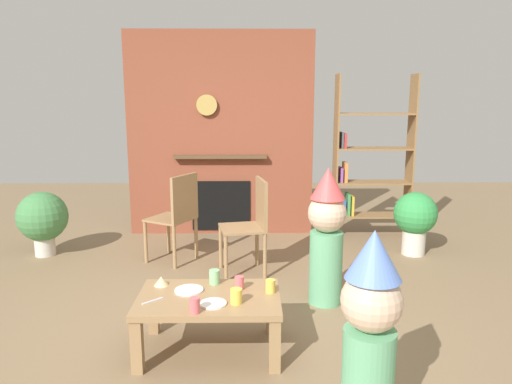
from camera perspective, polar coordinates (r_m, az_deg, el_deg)
name	(u,v)px	position (r m, az deg, el deg)	size (l,w,h in m)	color
ground_plane	(236,331)	(3.58, -2.41, -16.16)	(12.00, 12.00, 0.00)	#846B4C
brick_fireplace_feature	(221,135)	(5.80, -4.22, 6.74)	(2.20, 0.28, 2.40)	brown
bookshelf	(367,166)	(5.80, 13.07, 3.07)	(0.90, 0.28, 1.90)	olive
coffee_table	(209,305)	(3.22, -5.60, -13.23)	(0.92, 0.59, 0.38)	#9E7A51
paper_cup_near_left	(214,277)	(3.36, -4.95, -10.00)	(0.07, 0.07, 0.10)	#8CD18C
paper_cup_near_right	(239,283)	(3.26, -1.99, -10.71)	(0.06, 0.06, 0.09)	#E5666B
paper_cup_center	(195,305)	(2.96, -7.27, -13.17)	(0.06, 0.06, 0.10)	#E5666B
paper_cup_far_left	(270,286)	(3.21, 1.72, -11.09)	(0.06, 0.06, 0.09)	#F2CC4C
paper_cup_far_right	(236,296)	(3.06, -2.35, -12.23)	(0.07, 0.07, 0.10)	#F2CC4C
paper_plate_front	(189,290)	(3.28, -7.95, -11.45)	(0.19, 0.19, 0.01)	white
paper_plate_rear	(213,304)	(3.07, -5.09, -13.04)	(0.17, 0.17, 0.01)	white
birthday_cake_slice	(161,281)	(3.39, -11.17, -10.30)	(0.10, 0.10, 0.06)	#EAC68C
table_fork	(153,301)	(3.17, -12.14, -12.50)	(0.15, 0.02, 0.01)	silver
child_with_cone_hat	(370,331)	(2.43, 13.37, -15.79)	(0.29, 0.29, 1.06)	#66B27F
child_in_pink	(327,233)	(3.87, 8.38, -4.81)	(0.31, 0.31, 1.11)	#66B27F
dining_chair_left	(178,213)	(4.85, -9.28, -2.45)	(0.54, 0.54, 0.90)	#9E7A51
dining_chair_middle	(252,220)	(4.50, -0.51, -3.39)	(0.47, 0.47, 0.90)	#9E7A51
potted_plant_tall	(415,218)	(5.32, 18.35, -2.89)	(0.45, 0.45, 0.67)	beige
potted_plant_short	(43,218)	(5.49, -23.98, -2.85)	(0.52, 0.52, 0.68)	beige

